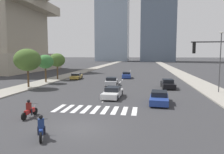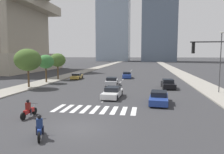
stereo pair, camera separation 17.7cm
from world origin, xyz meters
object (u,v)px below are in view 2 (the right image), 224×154
(sedan_blue_4, at_px, (159,98))
(street_tree_nearest, at_px, (28,60))
(sedan_black_0, at_px, (168,84))
(sedan_white_2, at_px, (112,93))
(sedan_silver_5, at_px, (112,81))
(street_tree_second, at_px, (46,62))
(sedan_blue_3, at_px, (127,75))
(street_tree_third, at_px, (58,60))
(sedan_gold_1, at_px, (77,76))
(street_lamp_east, at_px, (221,58))
(motorcycle_lead, at_px, (29,110))
(motorcycle_trailing, at_px, (40,129))

(sedan_blue_4, distance_m, street_tree_nearest, 20.81)
(sedan_black_0, height_order, sedan_white_2, sedan_black_0)
(sedan_silver_5, distance_m, street_tree_second, 12.53)
(sedan_blue_3, bearing_deg, street_tree_second, -56.83)
(street_tree_nearest, height_order, street_tree_second, street_tree_nearest)
(street_tree_third, bearing_deg, sedan_black_0, -20.47)
(sedan_white_2, distance_m, street_tree_third, 21.57)
(sedan_white_2, bearing_deg, sedan_black_0, 142.17)
(sedan_gold_1, bearing_deg, street_tree_second, 149.15)
(sedan_black_0, xyz_separation_m, street_tree_third, (-21.07, 7.87, 3.37))
(street_tree_nearest, bearing_deg, sedan_black_0, 8.44)
(street_lamp_east, relative_size, street_tree_third, 1.51)
(motorcycle_lead, xyz_separation_m, street_tree_nearest, (-8.35, 14.19, 3.71))
(street_tree_second, bearing_deg, sedan_blue_3, 37.11)
(sedan_blue_4, xyz_separation_m, street_tree_nearest, (-19.08, 7.44, 3.71))
(street_tree_second, bearing_deg, street_lamp_east, -12.49)
(sedan_white_2, height_order, sedan_blue_4, sedan_white_2)
(street_tree_nearest, relative_size, street_tree_second, 1.19)
(sedan_blue_3, bearing_deg, sedan_blue_4, 9.01)
(sedan_black_0, relative_size, street_tree_third, 0.87)
(street_lamp_east, bearing_deg, motorcycle_lead, -143.59)
(street_tree_nearest, bearing_deg, sedan_silver_5, 22.16)
(sedan_black_0, distance_m, street_lamp_east, 8.13)
(motorcycle_lead, distance_m, motorcycle_trailing, 4.91)
(sedan_silver_5, xyz_separation_m, street_lamp_east, (15.19, -5.16, 4.06))
(motorcycle_lead, distance_m, street_tree_second, 21.91)
(sedan_blue_3, xyz_separation_m, street_tree_nearest, (-13.66, -16.13, 3.67))
(sedan_gold_1, relative_size, sedan_silver_5, 1.03)
(sedan_gold_1, bearing_deg, motorcycle_lead, -174.58)
(sedan_blue_3, height_order, street_tree_third, street_tree_third)
(sedan_gold_1, distance_m, sedan_blue_4, 25.61)
(sedan_black_0, bearing_deg, sedan_silver_5, -102.44)
(sedan_blue_4, distance_m, street_tree_second, 23.45)
(motorcycle_lead, distance_m, sedan_blue_3, 30.79)
(sedan_white_2, relative_size, sedan_blue_3, 1.02)
(sedan_silver_5, bearing_deg, street_lamp_east, -113.24)
(motorcycle_trailing, relative_size, street_tree_third, 0.37)
(street_tree_second, relative_size, street_tree_third, 0.94)
(sedan_blue_3, distance_m, street_tree_nearest, 21.45)
(motorcycle_lead, xyz_separation_m, motorcycle_trailing, (3.01, -3.88, 0.00))
(sedan_white_2, bearing_deg, street_lamp_east, 113.50)
(sedan_black_0, bearing_deg, sedan_white_2, -42.14)
(motorcycle_lead, distance_m, street_lamp_east, 23.86)
(sedan_silver_5, height_order, street_tree_third, street_tree_third)
(motorcycle_trailing, bearing_deg, sedan_gold_1, -8.76)
(sedan_gold_1, distance_m, sedan_silver_5, 11.73)
(motorcycle_trailing, height_order, sedan_blue_4, motorcycle_trailing)
(sedan_black_0, relative_size, street_tree_nearest, 0.77)
(sedan_gold_1, height_order, sedan_blue_4, sedan_blue_4)
(sedan_black_0, relative_size, street_lamp_east, 0.58)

